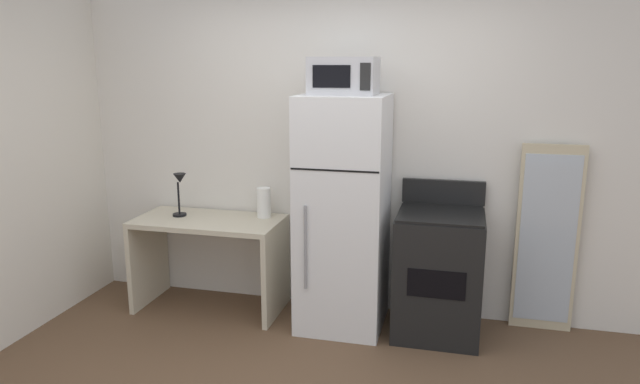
% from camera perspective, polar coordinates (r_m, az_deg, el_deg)
% --- Properties ---
extents(wall_back_white, '(5.00, 0.10, 2.60)m').
position_cam_1_polar(wall_back_white, '(4.54, 2.56, 4.37)').
color(wall_back_white, silver).
rests_on(wall_back_white, ground).
extents(desk, '(1.16, 0.59, 0.75)m').
position_cam_1_polar(desk, '(4.70, -10.91, -5.29)').
color(desk, beige).
rests_on(desk, ground).
extents(desk_lamp, '(0.14, 0.12, 0.35)m').
position_cam_1_polar(desk_lamp, '(4.70, -13.76, 0.46)').
color(desk_lamp, black).
rests_on(desk_lamp, desk).
extents(paper_towel_roll, '(0.11, 0.11, 0.24)m').
position_cam_1_polar(paper_towel_roll, '(4.59, -5.59, -1.06)').
color(paper_towel_roll, white).
rests_on(paper_towel_roll, desk).
extents(refrigerator, '(0.62, 0.65, 1.74)m').
position_cam_1_polar(refrigerator, '(4.25, 2.32, -2.16)').
color(refrigerator, white).
rests_on(refrigerator, ground).
extents(microwave, '(0.46, 0.35, 0.26)m').
position_cam_1_polar(microwave, '(4.08, 2.39, 11.44)').
color(microwave, '#B7B7BC').
rests_on(microwave, refrigerator).
extents(oven_range, '(0.61, 0.61, 1.10)m').
position_cam_1_polar(oven_range, '(4.31, 11.65, -7.85)').
color(oven_range, black).
rests_on(oven_range, ground).
extents(leaning_mirror, '(0.44, 0.03, 1.40)m').
position_cam_1_polar(leaning_mirror, '(4.52, 21.59, -4.39)').
color(leaning_mirror, '#C6B793').
rests_on(leaning_mirror, ground).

